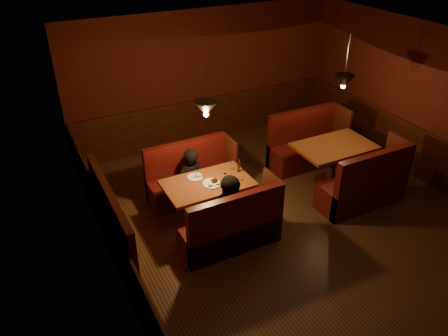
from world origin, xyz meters
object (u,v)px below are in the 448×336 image
main_bench_far (191,180)px  main_bench_near (232,230)px  main_table (209,191)px  second_bench_far (306,147)px  second_table (333,155)px  second_bench_near (365,188)px  diner_a (190,168)px  diner_b (233,201)px

main_bench_far → main_bench_near: 1.62m
main_table → second_bench_far: second_bench_far is taller
second_table → second_bench_near: size_ratio=0.90×
second_bench_far → diner_a: diner_a is taller
second_table → second_bench_far: second_bench_far is taller
second_bench_near → diner_a: 3.09m
second_bench_near → diner_a: size_ratio=1.11×
diner_a → diner_b: 1.30m
main_bench_far → diner_a: (-0.08, -0.19, 0.38)m
diner_a → second_bench_near: bearing=141.5°
main_bench_far → main_bench_near: same height
second_bench_near → diner_a: (-2.69, 1.48, 0.35)m
main_bench_near → second_bench_near: 2.61m
main_table → main_bench_near: bearing=-88.9°
main_bench_far → second_bench_near: (2.61, -1.67, 0.02)m
main_table → main_bench_far: (0.02, 0.81, -0.25)m
second_table → diner_b: (-2.50, -0.68, 0.17)m
main_bench_far → second_bench_near: size_ratio=0.98×
second_bench_far → diner_a: bearing=-174.6°
diner_a → second_table: bearing=157.4°
main_bench_near → second_bench_far: bearing=32.8°
main_bench_far → diner_a: 0.43m
main_table → second_table: (2.59, 0.00, 0.02)m
second_table → second_bench_far: bearing=87.8°
diner_a → diner_b: diner_b is taller
diner_a → diner_b: size_ratio=0.93×
main_table → diner_b: size_ratio=0.92×
second_table → second_bench_near: (0.03, -0.87, -0.24)m
diner_a → main_bench_near: bearing=83.5°
main_table → main_bench_near: main_bench_near is taller
main_table → second_bench_far: size_ratio=0.89×
main_bench_far → second_bench_near: bearing=-32.6°
main_bench_near → second_bench_far: (2.61, 1.68, 0.02)m
main_bench_far → second_bench_far: 2.61m
main_bench_far → second_table: 2.71m
main_bench_far → diner_b: (0.07, -1.48, 0.43)m
main_bench_near → second_bench_far: size_ratio=0.98×
main_table → diner_a: diner_a is taller
main_bench_far → second_bench_far: (2.61, 0.06, 0.02)m
second_table → diner_a: diner_a is taller
main_bench_near → second_bench_near: (2.61, -0.05, 0.02)m
second_bench_far → diner_b: bearing=-148.7°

